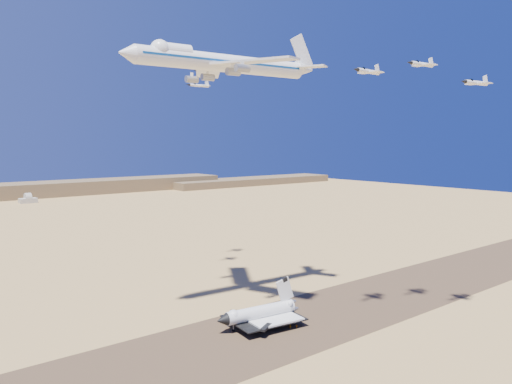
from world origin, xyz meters
TOP-DOWN VIEW (x-y plane):
  - ground at (0.00, 0.00)m, footprint 1200.00×1200.00m
  - runway at (0.00, 0.00)m, footprint 600.00×50.00m
  - ridgeline at (65.32, 527.31)m, footprint 960.00×90.00m
  - shuttle at (4.77, 6.69)m, footprint 35.82×24.62m
  - carrier_747 at (3.36, 31.05)m, footprint 90.50×69.97m
  - crew_a at (12.14, -2.72)m, footprint 0.47×0.70m
  - crew_b at (12.33, 1.71)m, footprint 0.59×0.92m
  - crew_c at (13.94, -4.44)m, footprint 0.99×1.02m
  - chase_jet_a at (35.46, -18.27)m, footprint 16.58×9.03m
  - chase_jet_b at (56.59, -26.65)m, footprint 15.82×8.51m
  - chase_jet_c at (67.32, -42.61)m, footprint 16.42×8.94m
  - chase_jet_d at (26.76, 83.29)m, footprint 13.94×7.35m
  - chase_jet_e at (40.63, 97.82)m, footprint 13.72×7.42m

SIDE VIEW (x-z plane):
  - ground at x=0.00m, z-range 0.00..0.00m
  - runway at x=0.00m, z-range 0.00..0.06m
  - crew_c at x=13.94m, z-range 0.06..1.66m
  - crew_b at x=12.33m, z-range 0.06..1.85m
  - crew_a at x=12.14m, z-range 0.06..1.94m
  - shuttle at x=4.77m, z-range -4.07..13.53m
  - ridgeline at x=65.32m, z-range -1.37..16.63m
  - chase_jet_c at x=67.32m, z-range 90.38..94.47m
  - chase_jet_a at x=35.46m, z-range 94.33..98.47m
  - chase_jet_d at x=26.76m, z-range 97.71..101.18m
  - chase_jet_b at x=56.59m, z-range 98.04..101.98m
  - carrier_747 at x=3.36m, z-range 91.09..113.64m
  - chase_jet_e at x=40.63m, z-range 107.54..110.96m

